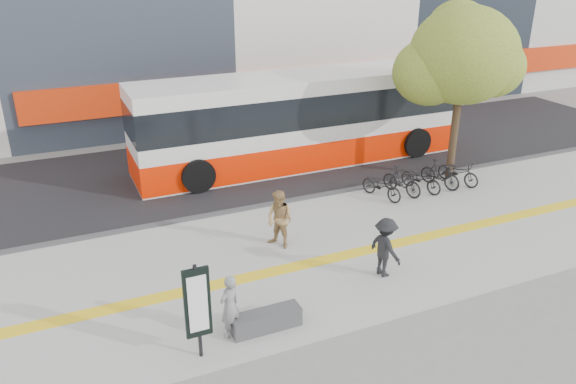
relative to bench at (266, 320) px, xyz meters
name	(u,v)px	position (x,y,z in m)	size (l,w,h in m)	color
ground	(342,280)	(2.60, 1.20, -0.30)	(120.00, 120.00, 0.00)	slate
sidewalk	(316,253)	(2.60, 2.70, -0.27)	(40.00, 7.00, 0.08)	gray
tactile_strip	(324,260)	(2.60, 2.20, -0.22)	(40.00, 0.45, 0.01)	yellow
street	(232,168)	(2.60, 10.20, -0.28)	(40.00, 8.00, 0.06)	black
curb	(270,205)	(2.60, 6.20, -0.23)	(40.00, 0.25, 0.14)	#3B3B3E
bench	(266,320)	(0.00, 0.00, 0.00)	(1.60, 0.45, 0.45)	#3B3B3E
signboard	(197,304)	(-1.60, -0.31, 1.06)	(0.55, 0.10, 2.20)	black
street_tree	(460,57)	(9.78, 6.02, 4.21)	(4.40, 3.80, 6.31)	#312316
bus	(301,122)	(5.36, 9.70, 1.41)	(13.22, 3.13, 3.52)	silver
bicycle_row	(421,178)	(7.97, 5.20, 0.24)	(4.34, 1.79, 0.99)	black
seated_woman	(230,306)	(-0.80, 0.11, 0.53)	(0.55, 0.36, 1.50)	black
pedestrian_tan	(280,219)	(1.79, 3.43, 0.63)	(0.83, 0.65, 1.71)	#987749
pedestrian_dark	(385,247)	(3.69, 0.91, 0.58)	(1.05, 0.60, 1.62)	black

